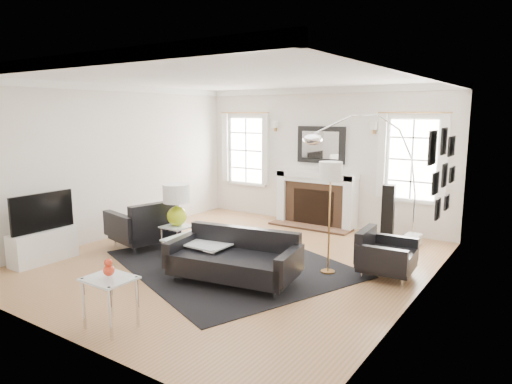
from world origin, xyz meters
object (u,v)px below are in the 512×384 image
Objects in this scene: armchair_left at (145,226)px; coffee_table at (209,239)px; fireplace at (316,199)px; sofa at (235,259)px; armchair_right at (383,255)px; arc_floor_lamp at (365,174)px; gourd_lamp at (176,202)px.

armchair_left is 1.57m from coffee_table.
fireplace is 3.53m from armchair_left.
sofa is 2.29m from armchair_left.
armchair_left is at bearing 174.16° from coffee_table.
armchair_left is at bearing -166.77° from armchair_right.
coffee_table is at bearing 158.61° from sofa.
armchair_right is at bearing -45.29° from fireplace.
armchair_left is (-2.25, 0.43, 0.06)m from sofa.
coffee_table is (-2.30, -1.07, 0.12)m from armchair_right.
arc_floor_lamp is at bearing -35.60° from fireplace.
armchair_left is at bearing 169.22° from sofa.
gourd_lamp is (0.73, 0.04, 0.49)m from armchair_left.
coffee_table is at bearing -155.10° from armchair_right.
coffee_table is at bearing -13.31° from gourd_lamp.
armchair_left is 1.14× the size of coffee_table.
gourd_lamp is at bearing -164.47° from armchair_right.
fireplace is at bearing 144.40° from arc_floor_lamp.
gourd_lamp is (-0.83, 0.20, 0.45)m from coffee_table.
coffee_table is at bearing -5.84° from armchair_left.
sofa is (0.52, -3.50, -0.23)m from fireplace.
armchair_right reaches higher than coffee_table.
fireplace reaches higher than armchair_right.
armchair_left is 3.85m from arc_floor_lamp.
fireplace is 3.21m from gourd_lamp.
armchair_right is 1.70m from arc_floor_lamp.
armchair_left is 3.97m from armchair_right.
armchair_left is at bearing -177.07° from gourd_lamp.
coffee_table is 0.44× the size of arc_floor_lamp.
fireplace is 0.72× the size of arc_floor_lamp.
gourd_lamp is (-0.99, -3.04, 0.33)m from fireplace.
fireplace is at bearing 71.92° from gourd_lamp.
sofa is 0.74m from coffee_table.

